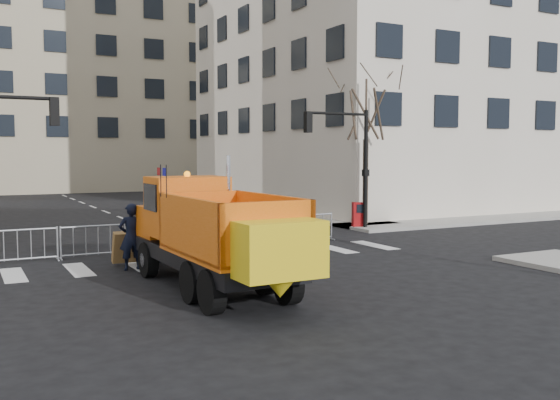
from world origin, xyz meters
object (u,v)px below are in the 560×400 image
plow_truck (214,231)px  newspaper_box (357,214)px  cop_c (152,235)px  cop_a (131,237)px  cop_b (148,235)px

plow_truck → newspaper_box: plow_truck is taller
cop_c → cop_a: bearing=1.6°
plow_truck → cop_b: bearing=3.3°
cop_a → cop_c: cop_a is taller
cop_a → cop_b: 1.25m
newspaper_box → cop_b: bearing=-138.9°
cop_a → cop_b: cop_a is taller
cop_c → newspaper_box: size_ratio=1.66×
plow_truck → cop_a: (-1.14, 3.82, -0.52)m
cop_b → newspaper_box: (10.86, 4.14, -0.19)m
cop_b → newspaper_box: size_ratio=1.61×
plow_truck → cop_c: plow_truck is taller
cop_c → newspaper_box: cop_c is taller
newspaper_box → plow_truck: bearing=-119.4°
plow_truck → cop_c: bearing=3.1°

